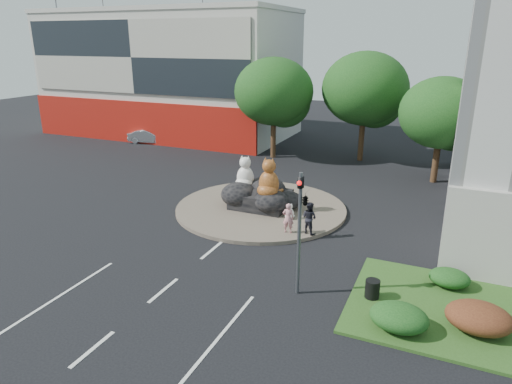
% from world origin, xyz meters
% --- Properties ---
extents(ground, '(120.00, 120.00, 0.00)m').
position_xyz_m(ground, '(0.00, 0.00, 0.00)').
color(ground, black).
rests_on(ground, ground).
extents(roundabout_island, '(10.00, 10.00, 0.20)m').
position_xyz_m(roundabout_island, '(0.00, 10.00, 0.10)').
color(roundabout_island, brown).
rests_on(roundabout_island, ground).
extents(rock_plinth, '(3.20, 2.60, 0.90)m').
position_xyz_m(rock_plinth, '(0.00, 10.00, 0.65)').
color(rock_plinth, black).
rests_on(rock_plinth, roundabout_island).
extents(shophouse_block, '(25.20, 12.30, 17.40)m').
position_xyz_m(shophouse_block, '(-18.00, 27.91, 6.18)').
color(shophouse_block, beige).
rests_on(shophouse_block, ground).
extents(grass_verge, '(10.00, 6.00, 0.12)m').
position_xyz_m(grass_verge, '(12.00, 3.00, 0.06)').
color(grass_verge, '#274B19').
rests_on(grass_verge, ground).
extents(tree_left, '(6.46, 6.46, 8.27)m').
position_xyz_m(tree_left, '(-3.93, 22.06, 5.25)').
color(tree_left, '#382314').
rests_on(tree_left, ground).
extents(tree_mid, '(6.84, 6.84, 8.76)m').
position_xyz_m(tree_mid, '(3.07, 24.06, 5.56)').
color(tree_mid, '#382314').
rests_on(tree_mid, ground).
extents(tree_right, '(5.70, 5.70, 7.30)m').
position_xyz_m(tree_right, '(9.07, 20.06, 4.63)').
color(tree_right, '#382314').
rests_on(tree_right, ground).
extents(hedge_near_green, '(2.00, 1.60, 0.90)m').
position_xyz_m(hedge_near_green, '(9.00, 1.00, 0.57)').
color(hedge_near_green, '#133E14').
rests_on(hedge_near_green, grass_verge).
extents(hedge_red, '(2.20, 1.76, 0.99)m').
position_xyz_m(hedge_red, '(11.50, 2.00, 0.61)').
color(hedge_red, '#472012').
rests_on(hedge_red, grass_verge).
extents(hedge_back_green, '(1.60, 1.28, 0.72)m').
position_xyz_m(hedge_back_green, '(10.50, 4.80, 0.48)').
color(hedge_back_green, '#133E14').
rests_on(hedge_back_green, grass_verge).
extents(traffic_light, '(0.44, 1.24, 5.00)m').
position_xyz_m(traffic_light, '(5.10, 2.00, 3.62)').
color(traffic_light, '#595B60').
rests_on(traffic_light, ground).
extents(cat_white, '(1.32, 1.18, 2.00)m').
position_xyz_m(cat_white, '(-1.17, 10.37, 2.10)').
color(cat_white, white).
rests_on(cat_white, rock_plinth).
extents(cat_tabby, '(1.40, 1.23, 2.26)m').
position_xyz_m(cat_tabby, '(0.70, 9.51, 2.23)').
color(cat_tabby, '#A56222').
rests_on(cat_tabby, rock_plinth).
extents(kitten_calico, '(0.77, 0.77, 0.97)m').
position_xyz_m(kitten_calico, '(-1.52, 9.20, 0.69)').
color(kitten_calico, white).
rests_on(kitten_calico, roundabout_island).
extents(kitten_white, '(0.62, 0.56, 0.90)m').
position_xyz_m(kitten_white, '(2.20, 8.89, 0.65)').
color(kitten_white, silver).
rests_on(kitten_white, roundabout_island).
extents(pedestrian_pink, '(0.62, 0.46, 1.57)m').
position_xyz_m(pedestrian_pink, '(2.76, 7.07, 0.99)').
color(pedestrian_pink, '#CE858A').
rests_on(pedestrian_pink, roundabout_island).
extents(pedestrian_dark, '(0.99, 0.88, 1.68)m').
position_xyz_m(pedestrian_dark, '(3.77, 7.40, 1.04)').
color(pedestrian_dark, black).
rests_on(pedestrian_dark, roundabout_island).
extents(parked_car, '(4.26, 2.16, 1.34)m').
position_xyz_m(parked_car, '(-16.96, 22.32, 0.67)').
color(parked_car, '#A9ABB1').
rests_on(parked_car, ground).
extents(litter_bin, '(0.75, 0.75, 0.73)m').
position_xyz_m(litter_bin, '(7.80, 2.68, 0.48)').
color(litter_bin, black).
rests_on(litter_bin, grass_verge).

